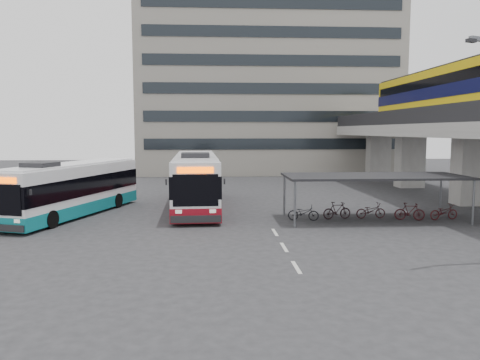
{
  "coord_description": "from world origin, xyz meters",
  "views": [
    {
      "loc": [
        -0.56,
        -22.66,
        5.02
      ],
      "look_at": [
        1.11,
        5.98,
        2.0
      ],
      "focal_mm": 35.0,
      "sensor_mm": 36.0,
      "label": 1
    }
  ],
  "objects": [
    {
      "name": "sign_totem_north",
      "position": [
        -11.97,
        9.23,
        1.31
      ],
      "size": [
        0.54,
        0.29,
        2.54
      ],
      "rotation": [
        0.0,
        0.0,
        0.27
      ],
      "color": "#AB0A16",
      "rests_on": "ground"
    },
    {
      "name": "office_block",
      "position": [
        6.0,
        36.0,
        12.5
      ],
      "size": [
        30.0,
        15.0,
        25.0
      ],
      "primitive_type": "cube",
      "color": "gray",
      "rests_on": "ground"
    },
    {
      "name": "viaduct",
      "position": [
        17.0,
        12.21,
        6.23
      ],
      "size": [
        8.0,
        32.0,
        9.68
      ],
      "color": "gray",
      "rests_on": "ground"
    },
    {
      "name": "ground",
      "position": [
        0.0,
        0.0,
        0.0
      ],
      "size": [
        120.0,
        120.0,
        0.0
      ],
      "primitive_type": "plane",
      "color": "#28282B",
      "rests_on": "ground"
    },
    {
      "name": "bus_main",
      "position": [
        -1.68,
        7.79,
        1.74
      ],
      "size": [
        3.17,
        12.76,
        3.75
      ],
      "rotation": [
        0.0,
        0.0,
        0.03
      ],
      "color": "white",
      "rests_on": "ground"
    },
    {
      "name": "pedestrian",
      "position": [
        -2.22,
        5.11,
        0.97
      ],
      "size": [
        0.55,
        0.76,
        1.95
      ],
      "primitive_type": "imported",
      "rotation": [
        0.0,
        0.0,
        1.45
      ],
      "color": "black",
      "rests_on": "ground"
    },
    {
      "name": "road_markings",
      "position": [
        2.5,
        -3.0,
        0.01
      ],
      "size": [
        0.15,
        7.6,
        0.01
      ],
      "color": "beige",
      "rests_on": "ground"
    },
    {
      "name": "bus_teal",
      "position": [
        -8.88,
        5.41,
        1.56
      ],
      "size": [
        5.83,
        11.55,
        3.35
      ],
      "rotation": [
        0.0,
        0.0,
        -0.31
      ],
      "color": "white",
      "rests_on": "ground"
    },
    {
      "name": "bike_shelter",
      "position": [
        8.5,
        3.0,
        1.52
      ],
      "size": [
        10.0,
        4.0,
        2.54
      ],
      "color": "#595B60",
      "rests_on": "ground"
    }
  ]
}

